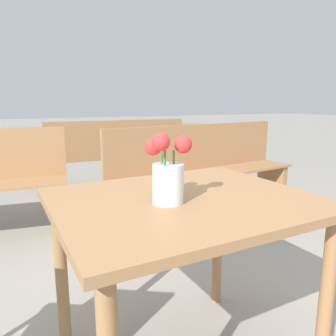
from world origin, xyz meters
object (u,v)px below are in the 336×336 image
bench_far (116,155)px  flower_vase (168,177)px  bench_near (202,168)px  table_back (179,135)px  table_front (184,225)px

bench_far → flower_vase: bearing=-100.9°
flower_vase → bench_far: (0.50, 2.57, -0.35)m
bench_far → bench_near: bearing=-64.8°
flower_vase → table_back: size_ratio=0.30×
table_front → flower_vase: (-0.08, -0.04, 0.20)m
table_front → bench_far: bearing=80.7°
flower_vase → table_back: flower_vase is taller
bench_near → table_back: 1.52m
table_front → bench_near: 1.74m
table_front → bench_near: bearing=58.2°
flower_vase → bench_near: (0.99, 1.51, -0.34)m
bench_near → bench_far: 1.17m
bench_near → table_back: bearing=72.4°
table_front → flower_vase: flower_vase is taller
flower_vase → bench_near: bearing=56.6°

